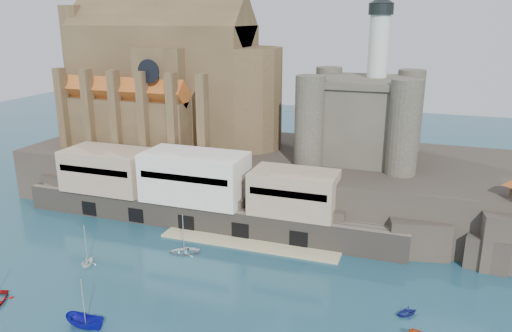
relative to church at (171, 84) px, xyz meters
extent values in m
plane|color=#173D4D|center=(24.13, -41.85, -22.13)|extent=(300.00, 300.00, 0.00)
cube|color=black|center=(24.13, -1.85, -17.13)|extent=(100.00, 34.00, 10.00)
cube|color=black|center=(-13.87, -18.35, -19.13)|extent=(9.00, 5.00, 6.00)
cube|color=black|center=(2.13, -18.35, -19.13)|extent=(9.00, 5.00, 6.00)
cube|color=black|center=(19.13, -18.35, -19.13)|extent=(9.00, 5.00, 6.00)
cube|color=black|center=(36.13, -18.35, -19.13)|extent=(9.00, 5.00, 6.00)
cube|color=black|center=(52.13, -18.35, -19.13)|extent=(9.00, 5.00, 6.00)
cube|color=#5F574C|center=(16.13, -19.35, -19.88)|extent=(70.00, 6.00, 4.50)
cube|color=tan|center=(26.13, -23.85, -21.98)|extent=(30.00, 4.00, 0.40)
cube|color=black|center=(-5.87, -22.25, -20.53)|extent=(3.00, 0.40, 2.60)
cube|color=black|center=(4.13, -22.25, -20.53)|extent=(3.00, 0.40, 2.60)
cube|color=black|center=(14.13, -22.25, -20.53)|extent=(3.00, 0.40, 2.60)
cube|color=black|center=(24.13, -22.25, -20.53)|extent=(3.00, 0.40, 2.60)
cube|color=black|center=(34.13, -22.25, -20.53)|extent=(3.00, 0.40, 2.60)
cube|color=tan|center=(-3.87, -18.35, -13.88)|extent=(16.00, 9.00, 7.50)
cube|color=silver|center=(14.13, -18.35, -13.38)|extent=(18.00, 9.00, 8.50)
cube|color=tan|center=(32.13, -18.35, -14.13)|extent=(14.00, 8.00, 7.00)
cube|color=#4C3A23|center=(-1.87, 0.15, -0.13)|extent=(38.00, 14.00, 24.00)
cube|color=#4C3A23|center=(-1.87, 0.15, 11.87)|extent=(38.00, 13.01, 13.01)
cylinder|color=#4C3A23|center=(17.13, 0.15, -2.13)|extent=(14.00, 14.00, 20.00)
cube|color=#4C3A23|center=(2.13, 0.15, -2.13)|extent=(10.00, 20.00, 20.00)
cube|color=#4C3A23|center=(-5.87, -9.35, -7.13)|extent=(28.00, 5.00, 10.00)
cube|color=#4C3A23|center=(-5.87, 9.65, -7.13)|extent=(28.00, 5.00, 10.00)
cube|color=#A34F1C|center=(-5.87, -9.35, -0.53)|extent=(28.00, 5.66, 5.66)
cube|color=#A34F1C|center=(-5.87, 9.65, -0.53)|extent=(28.00, 5.66, 5.66)
cube|color=#4C3A23|center=(-20.87, 0.15, 1.87)|extent=(4.00, 10.00, 28.00)
cylinder|color=black|center=(2.13, -11.90, 3.87)|extent=(4.40, 0.30, 4.40)
cube|color=#4C3A23|center=(-17.87, -12.35, -4.13)|extent=(1.60, 2.20, 16.00)
cube|color=#4C3A23|center=(-11.67, -12.35, -4.13)|extent=(1.60, 2.20, 16.00)
cube|color=#4C3A23|center=(-5.47, -12.35, -4.13)|extent=(1.60, 2.20, 16.00)
cube|color=#4C3A23|center=(0.73, -12.35, -4.13)|extent=(1.60, 2.20, 16.00)
cube|color=#4C3A23|center=(6.93, -12.35, -4.13)|extent=(1.60, 2.20, 16.00)
cube|color=#4C3A23|center=(13.13, -12.35, -4.13)|extent=(1.60, 2.20, 16.00)
cube|color=#433F34|center=(40.13, -0.85, -5.13)|extent=(16.00, 16.00, 14.00)
cube|color=#433F34|center=(40.13, -0.85, 2.27)|extent=(17.00, 17.00, 1.20)
cylinder|color=#433F34|center=(32.13, -8.85, -4.13)|extent=(5.20, 5.20, 16.00)
cylinder|color=#433F34|center=(48.13, -8.85, -4.13)|extent=(5.20, 5.20, 16.00)
cylinder|color=#433F34|center=(32.13, 7.15, -4.13)|extent=(5.20, 5.20, 16.00)
cylinder|color=#433F34|center=(48.13, 7.15, -4.13)|extent=(5.20, 5.20, 16.00)
cylinder|color=silver|center=(42.13, 1.15, 7.87)|extent=(3.60, 3.60, 12.00)
cylinder|color=black|center=(42.13, 1.15, 14.87)|extent=(4.40, 4.40, 2.00)
cube|color=black|center=(62.13, -18.85, -19.63)|extent=(6.00, 5.00, 5.00)
cylinder|color=#4C3A23|center=(64.53, -14.25, -11.83)|extent=(0.36, 0.36, 3.20)
imported|color=#0F1093|center=(15.57, -51.46, -22.13)|extent=(2.10, 2.05, 5.35)
imported|color=white|center=(5.85, -38.32, -22.13)|extent=(3.13, 2.35, 3.24)
imported|color=silver|center=(17.50, -29.80, -22.13)|extent=(2.22, 3.65, 4.93)
imported|color=navy|center=(51.59, -36.08, -22.13)|extent=(2.81, 2.95, 2.94)
camera|label=1|loc=(51.88, -93.37, 13.48)|focal=35.00mm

